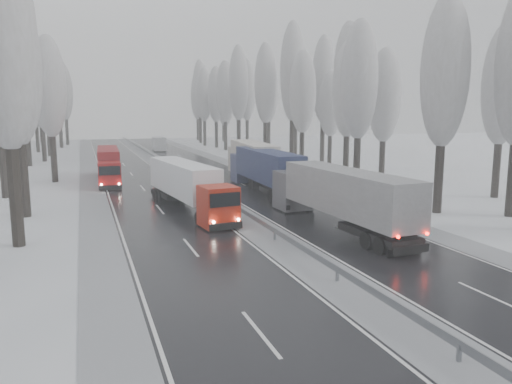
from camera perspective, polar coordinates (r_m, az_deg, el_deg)
ground at (r=20.72m, az=14.66°, el=-13.38°), size 260.00×260.00×0.00m
carriageway_right at (r=49.17m, az=0.21°, el=0.07°), size 7.50×200.00×0.03m
carriageway_left at (r=46.78m, az=-12.01°, el=-0.61°), size 7.50×200.00×0.03m
median_slush at (r=47.70m, az=-5.74°, el=-0.25°), size 3.00×200.00×0.04m
shoulder_right at (r=51.01m, az=5.47°, el=0.37°), size 2.40×200.00×0.04m
shoulder_left at (r=46.44m, az=-18.07°, el=-0.93°), size 2.40×200.00×0.04m
median_guardrail at (r=47.60m, az=-5.75°, el=0.43°), size 0.12×200.00×0.76m
tree_16 at (r=40.85m, az=20.78°, el=12.60°), size 3.60×3.60×16.53m
tree_17 at (r=50.26m, az=26.37°, el=10.79°), size 3.60×3.60×15.54m
tree_18 at (r=49.85m, az=11.73°, el=12.33°), size 3.60×3.60×16.58m
tree_19 at (r=56.11m, az=14.48°, el=10.56°), size 3.60×3.60×14.57m
tree_20 at (r=58.56m, az=10.46°, el=11.34°), size 3.60×3.60×15.71m
tree_21 at (r=63.22m, az=10.48°, el=12.86°), size 3.60×3.60×18.62m
tree_22 at (r=67.46m, az=5.35°, el=11.24°), size 3.60×3.60×15.86m
tree_23 at (r=73.78m, az=8.53°, el=9.86°), size 3.60×3.60×13.55m
tree_24 at (r=72.93m, az=4.21°, el=13.43°), size 3.60×3.60×20.49m
tree_25 at (r=79.42m, az=7.73°, el=12.54°), size 3.60×3.60×19.44m
tree_26 at (r=82.24m, az=1.08°, el=12.22°), size 3.60×3.60×18.78m
tree_27 at (r=88.59m, az=4.60°, el=11.50°), size 3.60×3.60×17.62m
tree_28 at (r=91.98m, az=-2.01°, el=12.24°), size 3.60×3.60×19.62m
tree_29 at (r=98.11m, az=1.48°, el=11.49°), size 3.60×3.60×18.11m
tree_30 at (r=101.33m, az=-3.55°, el=11.32°), size 3.60×3.60×17.86m
tree_31 at (r=106.90m, az=-1.03°, el=11.47°), size 3.60×3.60×18.58m
tree_32 at (r=108.58m, az=-4.61°, el=10.99°), size 3.60×3.60×17.33m
tree_33 at (r=113.22m, az=-3.55°, el=9.96°), size 3.60×3.60×14.33m
tree_34 at (r=115.26m, az=-5.96°, el=10.96°), size 3.60×3.60×17.63m
tree_35 at (r=121.56m, az=-2.10°, el=11.10°), size 3.60×3.60×18.25m
tree_36 at (r=125.19m, az=-6.44°, el=11.57°), size 3.60×3.60×20.23m
tree_37 at (r=130.71m, az=-3.78°, el=10.43°), size 3.60×3.60×16.37m
tree_38 at (r=135.82m, az=-6.73°, el=10.78°), size 3.60×3.60×17.97m
tree_39 at (r=140.32m, az=-5.94°, el=10.28°), size 3.60×3.60×16.19m
tree_56 at (r=31.93m, az=-26.93°, el=15.15°), size 3.60×3.60×18.12m
tree_58 at (r=40.68m, az=-25.81°, el=12.92°), size 3.60×3.60×17.21m
tree_62 at (r=59.63m, az=-22.56°, el=10.96°), size 3.60×3.60×16.04m
tree_64 at (r=68.91m, az=-25.77°, el=10.10°), size 3.60×3.60×15.42m
tree_65 at (r=73.21m, az=-26.99°, el=11.95°), size 3.60×3.60×19.48m
tree_66 at (r=78.48m, az=-24.91°, el=9.86°), size 3.60×3.60×15.23m
tree_67 at (r=82.63m, az=-25.67°, el=10.56°), size 3.60×3.60×17.09m
tree_68 at (r=85.12m, az=-23.44°, el=10.46°), size 3.60×3.60×16.65m
tree_69 at (r=89.62m, az=-26.48°, el=11.25°), size 3.60×3.60×19.35m
tree_70 at (r=95.17m, az=-22.88°, el=10.46°), size 3.60×3.60×17.09m
tree_71 at (r=99.60m, az=-25.58°, el=11.12°), size 3.60×3.60×19.61m
tree_72 at (r=104.63m, az=-23.97°, el=9.52°), size 3.60×3.60×15.11m
tree_73 at (r=108.90m, az=-25.38°, el=10.10°), size 3.60×3.60×17.22m
tree_74 at (r=115.27m, az=-21.69°, el=11.02°), size 3.60×3.60×19.68m
tree_75 at (r=119.91m, az=-26.02°, el=10.32°), size 3.60×3.60×18.60m
tree_76 at (r=124.60m, az=-21.03°, el=10.54°), size 3.60×3.60×18.55m
tree_77 at (r=128.79m, az=-23.43°, el=9.14°), size 3.60×3.60×14.32m
tree_78 at (r=131.33m, az=-22.52°, el=10.64°), size 3.60×3.60×19.55m
tree_79 at (r=135.44m, az=-23.57°, el=9.84°), size 3.60×3.60×17.07m
truck_grey_tarp at (r=33.80m, az=9.29°, el=-0.20°), size 3.25×16.03×4.09m
truck_blue_box at (r=48.44m, az=0.91°, el=2.80°), size 3.00×16.23×4.14m
truck_cream_box at (r=57.54m, az=-0.60°, el=3.94°), size 4.53×17.05×4.34m
box_truck_distant at (r=101.01m, az=-11.05°, el=5.44°), size 2.83×7.62×2.79m
truck_red_white at (r=39.81m, az=-7.87°, el=0.98°), size 3.95×14.80×3.76m
truck_red_red at (r=58.83m, az=-16.52°, el=3.27°), size 2.73×14.20×3.62m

